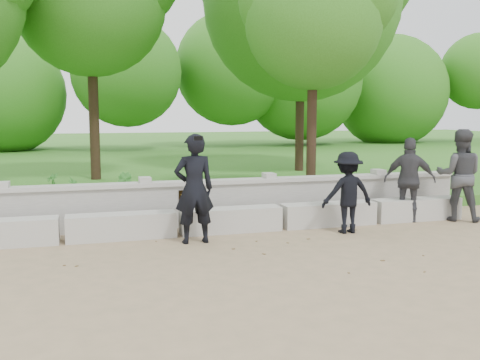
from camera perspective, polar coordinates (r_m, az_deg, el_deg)
The scene contains 12 objects.
ground at distance 8.05m, azimuth -4.34°, elevation -8.82°, with size 80.00×80.00×0.00m, color #9D8260.
lawn at distance 21.73m, azimuth -12.00°, elevation 1.53°, with size 40.00×22.00×0.25m, color #2F651C.
concrete_bench at distance 9.81m, azimuth -6.65°, elevation -4.57°, with size 11.90×0.45×0.45m.
parapet_wall at distance 10.44m, azimuth -7.32°, elevation -2.52°, with size 12.50×0.35×0.90m.
man_main at distance 9.09m, azimuth -4.92°, elevation -0.94°, with size 0.69×0.62×1.87m.
visitor_left at distance 11.86m, azimuth 22.35°, elevation 0.49°, with size 1.16×1.11×1.89m.
visitor_mid at distance 10.06m, azimuth 11.40°, elevation -1.31°, with size 0.99×0.59×1.51m.
visitor_right at distance 11.39m, azimuth 17.64°, elevation 0.01°, with size 1.07×0.91×1.72m.
tree_near_right at distance 12.97m, azimuth 7.86°, elevation 17.46°, with size 3.18×3.18×5.90m.
shrub_a at distance 12.26m, azimuth -17.30°, elevation -1.02°, with size 0.30×0.20×0.57m, color #2D6E25.
shrub_b at distance 11.84m, azimuth -12.10°, elevation -0.86°, with size 0.38×0.30×0.68m, color #2D6E25.
shrub_d at distance 13.13m, azimuth -19.36°, elevation -0.56°, with size 0.32×0.29×0.57m, color #2D6E25.
Camera 1 is at (-1.58, -7.57, 2.22)m, focal length 40.00 mm.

